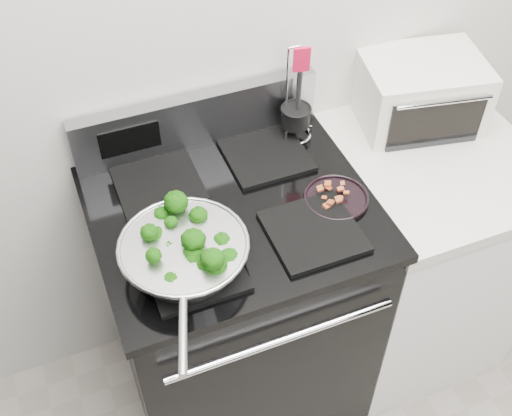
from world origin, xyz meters
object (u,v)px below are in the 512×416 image
gas_range (236,303)px  utensil_holder (295,121)px  skillet (184,253)px  toaster_oven (420,92)px  bacon_plate (336,196)px

gas_range → utensil_holder: 0.64m
gas_range → utensil_holder: (0.29, 0.22, 0.52)m
skillet → toaster_oven: (0.90, 0.34, 0.03)m
skillet → bacon_plate: 0.48m
bacon_plate → toaster_oven: (0.43, 0.27, 0.06)m
utensil_holder → toaster_oven: bearing=7.8°
skillet → utensil_holder: (0.48, 0.37, 0.01)m
skillet → toaster_oven: size_ratio=1.22×
utensil_holder → toaster_oven: utensil_holder is taller
skillet → utensil_holder: size_ratio=1.58×
bacon_plate → toaster_oven: size_ratio=0.44×
toaster_oven → skillet: bearing=-148.4°
bacon_plate → gas_range: bearing=163.9°
skillet → bacon_plate: size_ratio=2.79×
utensil_holder → bacon_plate: bearing=-79.0°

